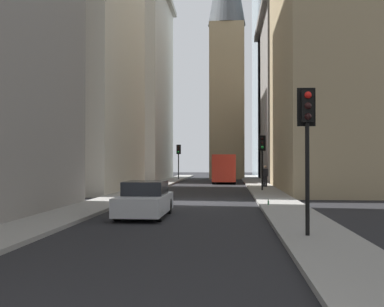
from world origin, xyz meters
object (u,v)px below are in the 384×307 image
(sedan_silver, at_px, (145,200))
(traffic_light_midblock, at_px, (262,150))
(delivery_truck, at_px, (224,169))
(traffic_light_foreground, at_px, (307,126))
(discarded_bottle, at_px, (268,203))
(traffic_light_far_junction, at_px, (178,154))
(pedestrian, at_px, (265,175))

(sedan_silver, height_order, traffic_light_midblock, traffic_light_midblock)
(delivery_truck, relative_size, traffic_light_foreground, 1.54)
(discarded_bottle, bearing_deg, traffic_light_foreground, -177.77)
(delivery_truck, distance_m, discarded_bottle, 25.19)
(traffic_light_midblock, distance_m, traffic_light_far_junction, 22.19)
(discarded_bottle, bearing_deg, sedan_silver, 128.17)
(discarded_bottle, bearing_deg, traffic_light_far_junction, 13.61)
(pedestrian, bearing_deg, traffic_light_midblock, 173.43)
(pedestrian, distance_m, discarded_bottle, 16.35)
(traffic_light_foreground, distance_m, traffic_light_midblock, 20.81)
(sedan_silver, bearing_deg, traffic_light_foreground, -133.12)
(traffic_light_foreground, xyz_separation_m, discarded_bottle, (9.30, 0.36, -2.97))
(delivery_truck, height_order, discarded_bottle, delivery_truck)
(traffic_light_foreground, bearing_deg, traffic_light_midblock, -0.32)
(traffic_light_far_junction, xyz_separation_m, pedestrian, (-15.81, -8.80, -1.98))
(sedan_silver, xyz_separation_m, traffic_light_foreground, (-5.21, -5.57, 2.55))
(sedan_silver, distance_m, discarded_bottle, 6.63)
(pedestrian, bearing_deg, delivery_truck, 21.43)
(traffic_light_far_junction, bearing_deg, delivery_truck, -142.75)
(traffic_light_foreground, bearing_deg, traffic_light_far_junction, 11.12)
(traffic_light_midblock, distance_m, discarded_bottle, 11.85)
(traffic_light_midblock, bearing_deg, traffic_light_foreground, 179.68)
(sedan_silver, height_order, traffic_light_far_junction, traffic_light_far_junction)
(pedestrian, xyz_separation_m, discarded_bottle, (-16.30, 1.03, -0.83))
(delivery_truck, height_order, traffic_light_midblock, traffic_light_midblock)
(sedan_silver, xyz_separation_m, discarded_bottle, (4.09, -5.21, -0.42))
(sedan_silver, relative_size, traffic_light_foreground, 1.03)
(traffic_light_foreground, height_order, discarded_bottle, traffic_light_foreground)
(traffic_light_foreground, bearing_deg, pedestrian, -1.49)
(traffic_light_midblock, bearing_deg, delivery_truck, 12.02)
(traffic_light_foreground, xyz_separation_m, traffic_light_midblock, (20.81, -0.12, -0.20))
(sedan_silver, bearing_deg, traffic_light_far_junction, 4.06)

